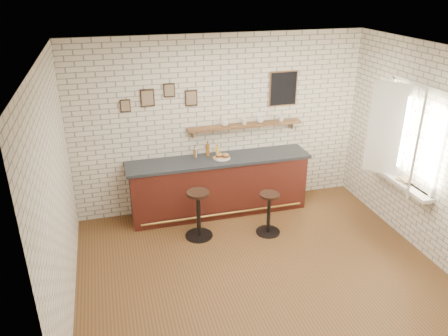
{
  "coord_description": "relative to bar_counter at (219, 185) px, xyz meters",
  "views": [
    {
      "loc": [
        -1.84,
        -4.81,
        3.83
      ],
      "look_at": [
        -0.25,
        0.9,
        1.19
      ],
      "focal_mm": 35.0,
      "sensor_mm": 36.0,
      "label": 1
    }
  ],
  "objects": [
    {
      "name": "bar_stool_left",
      "position": [
        -0.52,
        -0.69,
        -0.08
      ],
      "size": [
        0.44,
        0.44,
        0.79
      ],
      "color": "black",
      "rests_on": "ground"
    },
    {
      "name": "shelf_cup_b",
      "position": [
        0.5,
        0.2,
        1.04
      ],
      "size": [
        0.15,
        0.15,
        0.1
      ],
      "primitive_type": "imported",
      "rotation": [
        0.0,
        0.0,
        0.91
      ],
      "color": "white",
      "rests_on": "wall_shelf"
    },
    {
      "name": "bitters_bottle_white",
      "position": [
        -0.37,
        0.16,
        0.59
      ],
      "size": [
        0.05,
        0.05,
        0.21
      ],
      "color": "beige",
      "rests_on": "bar_counter"
    },
    {
      "name": "shelf_cup_a",
      "position": [
        0.15,
        0.2,
        1.05
      ],
      "size": [
        0.14,
        0.14,
        0.11
      ],
      "primitive_type": "imported",
      "rotation": [
        0.0,
        0.0,
        0.05
      ],
      "color": "white",
      "rests_on": "wall_shelf"
    },
    {
      "name": "book_upper",
      "position": [
        2.49,
        -1.46,
        0.45
      ],
      "size": [
        0.2,
        0.25,
        0.02
      ],
      "primitive_type": "imported",
      "rotation": [
        0.0,
        0.0,
        -0.16
      ],
      "color": "tan",
      "rests_on": "book_lower"
    },
    {
      "name": "bar_counter",
      "position": [
        0.0,
        0.0,
        0.0
      ],
      "size": [
        3.1,
        0.65,
        1.01
      ],
      "color": "#4E1B15",
      "rests_on": "ground"
    },
    {
      "name": "wall_shelf",
      "position": [
        0.51,
        0.2,
        0.97
      ],
      "size": [
        2.0,
        0.18,
        0.18
      ],
      "color": "brown",
      "rests_on": "ground"
    },
    {
      "name": "bar_stool_right",
      "position": [
        0.58,
        -0.88,
        -0.13
      ],
      "size": [
        0.39,
        0.39,
        0.7
      ],
      "color": "black",
      "rests_on": "ground"
    },
    {
      "name": "condiment_bottle_yellow",
      "position": [
        0.02,
        0.16,
        0.58
      ],
      "size": [
        0.05,
        0.05,
        0.18
      ],
      "color": "gold",
      "rests_on": "bar_counter"
    },
    {
      "name": "ciabatta_sandwich",
      "position": [
        0.06,
        -0.01,
        0.55
      ],
      "size": [
        0.23,
        0.16,
        0.07
      ],
      "color": "tan",
      "rests_on": "sandwich_plate"
    },
    {
      "name": "bitters_bottle_amber",
      "position": [
        -0.15,
        0.16,
        0.61
      ],
      "size": [
        0.06,
        0.06,
        0.26
      ],
      "color": "#915517",
      "rests_on": "bar_counter"
    },
    {
      "name": "back_wall_decor",
      "position": [
        0.34,
        0.28,
        1.54
      ],
      "size": [
        2.96,
        0.02,
        0.56
      ],
      "color": "black",
      "rests_on": "ground"
    },
    {
      "name": "book_lower",
      "position": [
        2.49,
        -1.47,
        0.43
      ],
      "size": [
        0.26,
        0.28,
        0.02
      ],
      "primitive_type": "imported",
      "rotation": [
        0.0,
        0.0,
        0.53
      ],
      "color": "tan",
      "rests_on": "window_sill"
    },
    {
      "name": "bitters_bottle_brown",
      "position": [
        -0.37,
        0.16,
        0.58
      ],
      "size": [
        0.06,
        0.06,
        0.19
      ],
      "color": "brown",
      "rests_on": "bar_counter"
    },
    {
      "name": "ground",
      "position": [
        0.11,
        -1.7,
        -0.51
      ],
      "size": [
        5.0,
        5.0,
        0.0
      ],
      "primitive_type": "plane",
      "color": "brown",
      "rests_on": "ground"
    },
    {
      "name": "shelf_cup_c",
      "position": [
        0.78,
        0.2,
        1.05
      ],
      "size": [
        0.17,
        0.17,
        0.11
      ],
      "primitive_type": "imported",
      "rotation": [
        0.0,
        0.0,
        1.25
      ],
      "color": "white",
      "rests_on": "wall_shelf"
    },
    {
      "name": "window_sill",
      "position": [
        2.51,
        -1.4,
        0.39
      ],
      "size": [
        0.2,
        1.35,
        0.06
      ],
      "color": "white",
      "rests_on": "ground"
    },
    {
      "name": "shelf_cup_d",
      "position": [
        1.17,
        0.2,
        1.04
      ],
      "size": [
        0.13,
        0.13,
        0.1
      ],
      "primitive_type": "imported",
      "rotation": [
        0.0,
        0.0,
        0.31
      ],
      "color": "white",
      "rests_on": "wall_shelf"
    },
    {
      "name": "sandwich_plate",
      "position": [
        0.05,
        -0.01,
        0.51
      ],
      "size": [
        0.28,
        0.28,
        0.01
      ],
      "primitive_type": "cylinder",
      "color": "white",
      "rests_on": "bar_counter"
    },
    {
      "name": "casement_window",
      "position": [
        2.47,
        -1.4,
        1.14
      ],
      "size": [
        0.4,
        1.3,
        1.56
      ],
      "color": "white",
      "rests_on": "ground"
    },
    {
      "name": "potato_chips",
      "position": [
        0.03,
        -0.0,
        0.52
      ],
      "size": [
        0.26,
        0.18,
        0.0
      ],
      "color": "gold",
      "rests_on": "sandwich_plate"
    }
  ]
}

